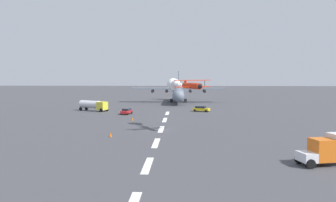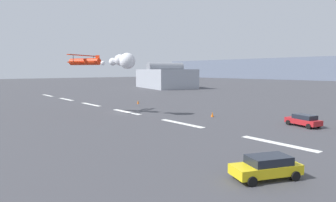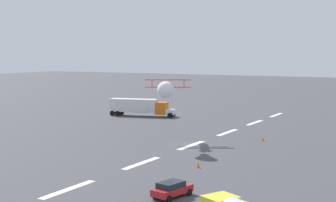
# 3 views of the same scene
# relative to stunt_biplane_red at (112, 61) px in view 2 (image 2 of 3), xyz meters

# --- Properties ---
(ground_plane) EXTENTS (440.00, 440.00, 0.00)m
(ground_plane) POSITION_rel_stunt_biplane_red_xyz_m (-1.57, 3.39, -8.49)
(ground_plane) COLOR #424247
(ground_plane) RESTS_ON ground
(runway_stripe_0) EXTENTS (8.00, 0.90, 0.01)m
(runway_stripe_0) POSITION_rel_stunt_biplane_red_xyz_m (-43.57, 3.39, -8.48)
(runway_stripe_0) COLOR white
(runway_stripe_0) RESTS_ON ground
(runway_stripe_1) EXTENTS (8.00, 0.90, 0.01)m
(runway_stripe_1) POSITION_rel_stunt_biplane_red_xyz_m (-29.57, 3.39, -8.48)
(runway_stripe_1) COLOR white
(runway_stripe_1) RESTS_ON ground
(runway_stripe_2) EXTENTS (8.00, 0.90, 0.01)m
(runway_stripe_2) POSITION_rel_stunt_biplane_red_xyz_m (-15.57, 3.39, -8.48)
(runway_stripe_2) COLOR white
(runway_stripe_2) RESTS_ON ground
(runway_stripe_3) EXTENTS (8.00, 0.90, 0.01)m
(runway_stripe_3) POSITION_rel_stunt_biplane_red_xyz_m (-1.57, 3.39, -8.48)
(runway_stripe_3) COLOR white
(runway_stripe_3) RESTS_ON ground
(runway_stripe_4) EXTENTS (8.00, 0.90, 0.01)m
(runway_stripe_4) POSITION_rel_stunt_biplane_red_xyz_m (12.43, 3.39, -8.48)
(runway_stripe_4) COLOR white
(runway_stripe_4) RESTS_ON ground
(runway_stripe_5) EXTENTS (8.00, 0.90, 0.01)m
(runway_stripe_5) POSITION_rel_stunt_biplane_red_xyz_m (26.43, 3.39, -8.48)
(runway_stripe_5) COLOR white
(runway_stripe_5) RESTS_ON ground
(stunt_biplane_red) EXTENTS (11.78, 8.27, 2.44)m
(stunt_biplane_red) POSITION_rel_stunt_biplane_red_xyz_m (0.00, 0.00, 0.00)
(stunt_biplane_red) COLOR red
(followme_car_yellow) EXTENTS (3.38, 4.89, 1.52)m
(followme_car_yellow) POSITION_rel_stunt_biplane_red_xyz_m (30.92, -5.77, -7.68)
(followme_car_yellow) COLOR yellow
(followme_car_yellow) RESTS_ON ground
(airport_staff_sedan) EXTENTS (4.58, 2.76, 1.52)m
(airport_staff_sedan) POSITION_rel_stunt_biplane_red_xyz_m (23.77, 13.86, -7.68)
(airport_staff_sedan) COLOR #B21E23
(airport_staff_sedan) RESTS_ON ground
(hangar_building) EXTENTS (28.89, 21.24, 10.06)m
(hangar_building) POSITION_rel_stunt_biplane_red_xyz_m (-50.46, 51.24, -4.53)
(hangar_building) COLOR #9EA3AD
(hangar_building) RESTS_ON ground
(traffic_cone_near) EXTENTS (0.44, 0.44, 0.75)m
(traffic_cone_near) POSITION_rel_stunt_biplane_red_xyz_m (-10.27, 11.50, -8.11)
(traffic_cone_near) COLOR orange
(traffic_cone_near) RESTS_ON ground
(traffic_cone_far) EXTENTS (0.44, 0.44, 0.75)m
(traffic_cone_far) POSITION_rel_stunt_biplane_red_xyz_m (11.32, 10.68, -8.11)
(traffic_cone_far) COLOR orange
(traffic_cone_far) RESTS_ON ground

